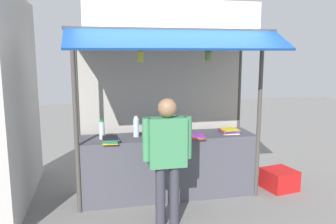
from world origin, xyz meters
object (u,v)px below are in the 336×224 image
Objects in this scene: water_bottle_mid_left at (163,125)px; plastic_crate at (279,179)px; magazine_stack_right at (150,135)px; banana_bunch_leftmost at (208,56)px; water_bottle_front_right at (173,124)px; magazine_stack_left at (229,131)px; water_bottle_center at (175,124)px; water_bottle_mid_right at (136,127)px; banana_bunch_inner_left at (140,56)px; magazine_stack_back_right at (110,140)px; water_bottle_far_left at (102,130)px; vendor_person at (167,151)px; magazine_stack_back_left at (197,137)px.

water_bottle_mid_left reaches higher than plastic_crate.
banana_bunch_leftmost is (0.74, -0.32, 1.12)m from magazine_stack_right.
water_bottle_mid_left is 0.15m from water_bottle_front_right.
magazine_stack_right is (-0.24, -0.27, -0.09)m from water_bottle_mid_left.
water_bottle_center is at bearing 162.39° from magazine_stack_left.
water_bottle_center reaches higher than magazine_stack_left.
water_bottle_mid_right reaches higher than magazine_stack_left.
water_bottle_mid_right is (-0.43, -0.15, 0.02)m from water_bottle_mid_left.
banana_bunch_inner_left is at bearing -173.46° from plastic_crate.
magazine_stack_left is at bearing 171.21° from plastic_crate.
magazine_stack_back_right is at bearing -178.60° from plastic_crate.
water_bottle_far_left reaches higher than water_bottle_center.
water_bottle_far_left is at bearing 179.25° from magazine_stack_left.
magazine_stack_back_right is 0.94m from vendor_person.
water_bottle_center is 0.76× the size of water_bottle_front_right.
water_bottle_far_left is 0.93× the size of banana_bunch_leftmost.
banana_bunch_inner_left is at bearing -135.98° from water_bottle_front_right.
magazine_stack_right is at bearing 62.13° from banana_bunch_inner_left.
water_bottle_front_right is 0.20× the size of vendor_person.
water_bottle_mid_left is at bearing 26.22° from magazine_stack_back_right.
water_bottle_far_left is at bearing -168.68° from water_bottle_mid_left.
water_bottle_mid_right reaches higher than water_bottle_far_left.
plastic_crate is (2.71, -0.15, -0.89)m from water_bottle_far_left.
banana_bunch_inner_left is at bearing -134.33° from water_bottle_center.
banana_bunch_inner_left is (0.50, -0.40, 1.03)m from water_bottle_far_left.
vendor_person is at bearing -131.16° from magazine_stack_back_left.
water_bottle_front_right is 1.01m from magazine_stack_back_right.
magazine_stack_back_left is 0.90× the size of banana_bunch_inner_left.
water_bottle_far_left is 0.88× the size of water_bottle_front_right.
water_bottle_mid_right is 1.01× the size of banana_bunch_leftmost.
water_bottle_center is at bearing 45.67° from banana_bunch_inner_left.
water_bottle_center is 0.66m from water_bottle_mid_right.
water_bottle_far_left is at bearing 176.81° from plastic_crate.
magazine_stack_back_left is 1.42m from banana_bunch_inner_left.
banana_bunch_inner_left is at bearing -38.83° from water_bottle_far_left.
magazine_stack_back_left is at bearing 48.92° from vendor_person.
magazine_stack_back_right is (-1.01, -0.44, -0.08)m from water_bottle_center.
water_bottle_mid_right is at bearing 32.94° from magazine_stack_back_right.
water_bottle_center is 0.54× the size of plastic_crate.
plastic_crate is (1.66, -0.28, -0.91)m from water_bottle_front_right.
water_bottle_center is 0.81× the size of banana_bunch_leftmost.
magazine_stack_left is (0.84, -0.15, -0.12)m from water_bottle_front_right.
plastic_crate is (2.61, 0.06, -0.80)m from magazine_stack_back_right.
magazine_stack_back_left is 0.67m from magazine_stack_right.
water_bottle_front_right is 1.91m from plastic_crate.
water_bottle_mid_left is at bearing 134.81° from magazine_stack_back_left.
water_bottle_mid_left is 2.03m from plastic_crate.
vendor_person is (-1.15, -0.88, 0.01)m from magazine_stack_left.
water_bottle_center is at bearing 23.44° from magazine_stack_back_right.
water_bottle_mid_left reaches higher than magazine_stack_back_right.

